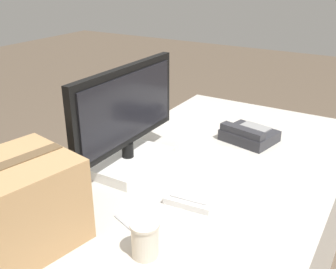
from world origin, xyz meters
TOP-DOWN VIEW (x-y plane):
  - office_desk at (0.00, 0.00)m, footprint 1.80×0.90m
  - monitor at (-0.03, 0.27)m, footprint 0.56×0.22m
  - keyboard at (0.04, -0.04)m, footprint 0.46×0.19m
  - desk_phone at (0.42, -0.04)m, footprint 0.22×0.24m
  - paper_cup_right at (-0.41, -0.07)m, footprint 0.08×0.08m
  - spoon at (-0.35, 0.02)m, footprint 0.06×0.14m
  - cardboard_box at (-0.59, 0.26)m, footprint 0.43×0.33m

SIDE VIEW (x-z plane):
  - office_desk at x=0.00m, z-range 0.00..0.72m
  - spoon at x=-0.35m, z-range 0.72..0.72m
  - keyboard at x=0.04m, z-range 0.72..0.75m
  - desk_phone at x=0.42m, z-range 0.71..0.79m
  - paper_cup_right at x=-0.41m, z-range 0.72..0.82m
  - cardboard_box at x=-0.59m, z-range 0.72..0.97m
  - monitor at x=-0.03m, z-range 0.69..1.07m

